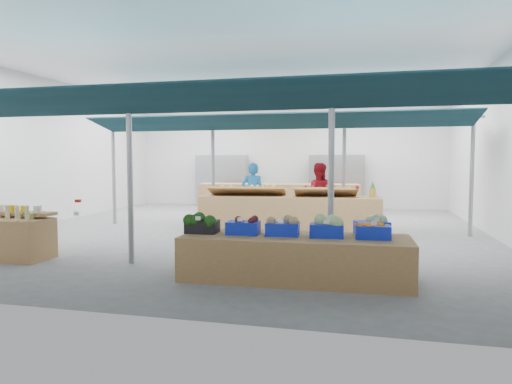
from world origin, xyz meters
TOP-DOWN VIEW (x-y plane):
  - floor at (0.00, 0.00)m, footprint 13.00×13.00m
  - hall at (0.00, 1.44)m, footprint 13.00×13.00m
  - pole_grid at (0.75, -1.75)m, footprint 10.00×4.60m
  - awnings at (0.75, -1.75)m, footprint 9.50×7.08m
  - back_shelving_left at (-2.50, 6.00)m, footprint 2.00×0.50m
  - back_shelving_right at (2.00, 6.00)m, footprint 2.00×0.50m
  - bottle_shelf at (-3.46, -4.17)m, footprint 1.70×1.07m
  - veg_counter at (2.00, -4.42)m, footprint 3.48×1.23m
  - fruit_counter at (1.21, -0.15)m, footprint 4.45×1.30m
  - far_counter at (0.08, 4.50)m, footprint 5.64×1.73m
  - crate_stack at (3.47, -3.96)m, footprint 0.56×0.48m
  - vendor_left at (0.01, 0.95)m, footprint 0.66×0.46m
  - vendor_right at (1.81, 0.95)m, footprint 0.89×0.71m
  - crate_broccoli at (0.51, -4.46)m, footprint 0.52×0.41m
  - crate_beets at (1.18, -4.44)m, footprint 0.52×0.41m
  - crate_celeriac at (1.80, -4.43)m, footprint 0.52×0.41m
  - crate_cabbage at (2.48, -4.41)m, footprint 0.52×0.41m
  - crate_carrots at (3.15, -4.40)m, footprint 0.52×0.41m
  - sparrow at (0.36, -4.58)m, footprint 0.12×0.09m
  - pole_ribbon at (-1.97, -4.12)m, footprint 0.12×0.12m
  - apple_heap_yellow at (0.17, -0.32)m, footprint 1.97×0.91m
  - apple_heap_red at (2.10, -0.21)m, footprint 1.57×0.87m
  - pineapple at (3.20, -0.14)m, footprint 0.14×0.14m
  - crate_extra at (3.14, -3.97)m, footprint 0.58×0.48m

SIDE VIEW (x-z plane):
  - floor at x=0.00m, z-range 0.00..0.00m
  - crate_stack at x=3.47m, z-range 0.00..0.56m
  - veg_counter at x=2.00m, z-range 0.00..0.67m
  - bottle_shelf at x=-3.46m, z-range -0.10..0.93m
  - fruit_counter at x=1.21m, z-range 0.00..0.94m
  - far_counter at x=0.08m, z-range 0.00..1.00m
  - crate_carrots at x=3.15m, z-range 0.64..0.93m
  - crate_beets at x=1.18m, z-range 0.66..0.95m
  - crate_celeriac at x=1.80m, z-range 0.66..0.97m
  - crate_extra at x=3.14m, z-range 0.66..0.98m
  - crate_broccoli at x=0.51m, z-range 0.66..1.01m
  - crate_cabbage at x=2.48m, z-range 0.66..1.01m
  - vendor_left at x=0.01m, z-range 0.00..1.76m
  - vendor_right at x=1.81m, z-range 0.00..1.76m
  - sparrow at x=0.36m, z-range 0.86..0.98m
  - back_shelving_left at x=-2.50m, z-range 0.00..2.00m
  - back_shelving_right at x=2.00m, z-range 0.00..2.00m
  - pole_ribbon at x=-1.97m, z-range 0.94..1.22m
  - apple_heap_yellow at x=0.17m, z-range 0.97..1.24m
  - apple_heap_red at x=2.10m, z-range 0.97..1.24m
  - pineapple at x=3.20m, z-range 0.93..1.32m
  - pole_grid at x=0.75m, z-range 0.31..3.31m
  - hall at x=0.00m, z-range -3.85..9.15m
  - awnings at x=0.75m, z-range 2.63..2.93m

